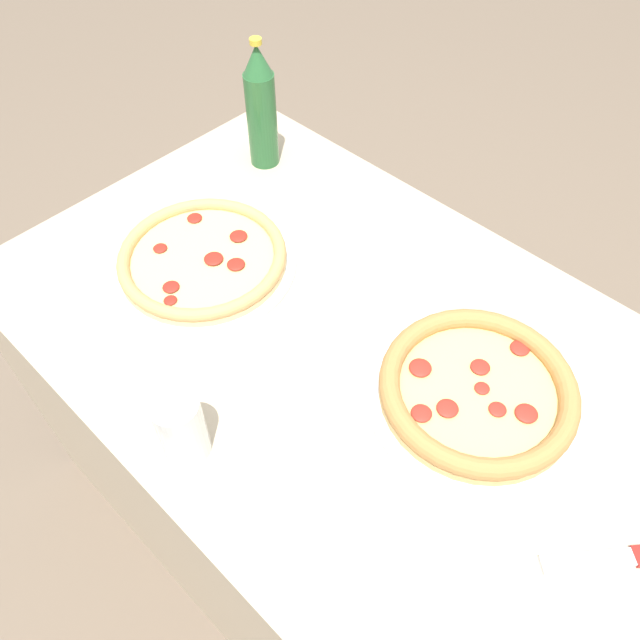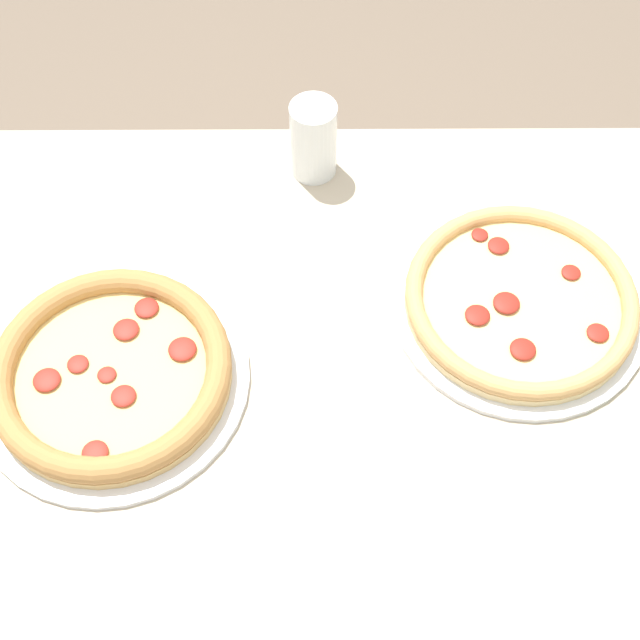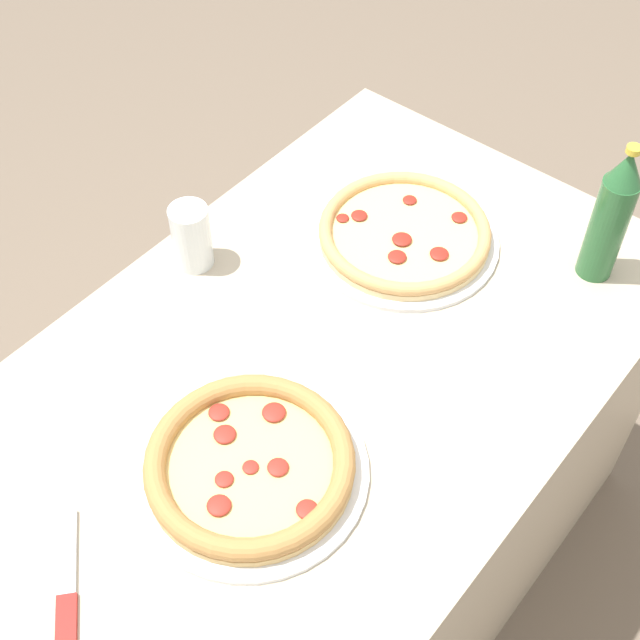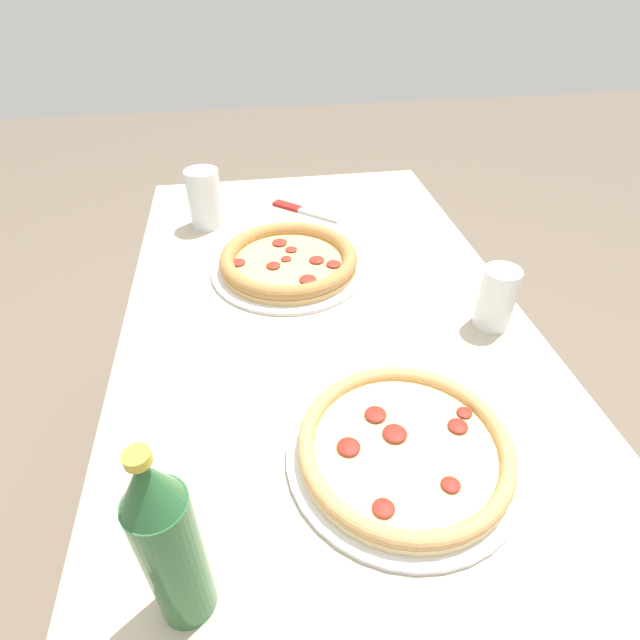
{
  "view_description": "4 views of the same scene",
  "coord_description": "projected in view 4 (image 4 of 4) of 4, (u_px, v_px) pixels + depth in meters",
  "views": [
    {
      "loc": [
        0.33,
        -0.46,
        1.49
      ],
      "look_at": [
        -0.08,
        -0.04,
        0.77
      ],
      "focal_mm": 35.0,
      "sensor_mm": 36.0,
      "label": 1
    },
    {
      "loc": [
        -0.09,
        0.58,
        1.64
      ],
      "look_at": [
        -0.09,
        -0.0,
        0.76
      ],
      "focal_mm": 50.0,
      "sensor_mm": 36.0,
      "label": 2
    },
    {
      "loc": [
        0.58,
        0.52,
        1.77
      ],
      "look_at": [
        -0.08,
        -0.02,
        0.76
      ],
      "focal_mm": 50.0,
      "sensor_mm": 36.0,
      "label": 3
    },
    {
      "loc": [
        -0.74,
        0.13,
        1.28
      ],
      "look_at": [
        -0.08,
        0.02,
        0.75
      ],
      "focal_mm": 28.0,
      "sensor_mm": 36.0,
      "label": 4
    }
  ],
  "objects": [
    {
      "name": "glass_mango_juice",
      "position": [
        205.0,
        201.0,
        1.18
      ],
      "size": [
        0.08,
        0.08,
        0.14
      ],
      "color": "white",
      "rests_on": "table"
    },
    {
      "name": "pizza_veggie",
      "position": [
        289.0,
        261.0,
        1.04
      ],
      "size": [
        0.33,
        0.33,
        0.04
      ],
      "color": "silver",
      "rests_on": "table"
    },
    {
      "name": "beer_bottle",
      "position": [
        169.0,
        544.0,
        0.46
      ],
      "size": [
        0.06,
        0.06,
        0.26
      ],
      "color": "#286033",
      "rests_on": "table"
    },
    {
      "name": "glass_cola",
      "position": [
        496.0,
        301.0,
        0.88
      ],
      "size": [
        0.06,
        0.06,
        0.12
      ],
      "color": "white",
      "rests_on": "table"
    },
    {
      "name": "table",
      "position": [
        324.0,
        432.0,
        1.16
      ],
      "size": [
        1.3,
        0.74,
        0.71
      ],
      "color": "#B7A88E",
      "rests_on": "ground_plane"
    },
    {
      "name": "knife",
      "position": [
        303.0,
        210.0,
        1.27
      ],
      "size": [
        0.15,
        0.16,
        0.01
      ],
      "color": "maroon",
      "rests_on": "table"
    },
    {
      "name": "ground_plane",
      "position": [
        323.0,
        515.0,
        1.38
      ],
      "size": [
        8.0,
        8.0,
        0.0
      ],
      "primitive_type": "plane",
      "color": "#6B5B4C"
    },
    {
      "name": "pizza_pepperoni",
      "position": [
        404.0,
        448.0,
        0.67
      ],
      "size": [
        0.32,
        0.32,
        0.04
      ],
      "color": "silver",
      "rests_on": "table"
    }
  ]
}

